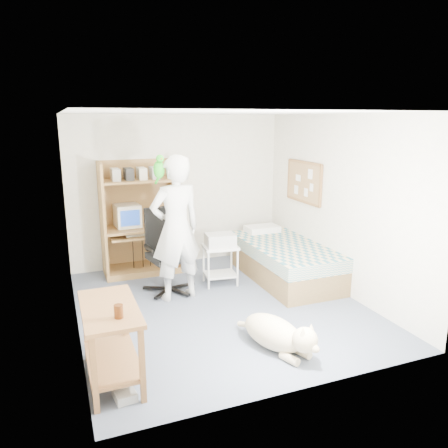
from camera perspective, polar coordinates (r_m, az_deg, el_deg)
name	(u,v)px	position (r m, az deg, el deg)	size (l,w,h in m)	color
floor	(220,306)	(5.92, -0.51, -10.63)	(4.00, 4.00, 0.00)	#4C5568
wall_back	(178,191)	(7.40, -6.08, 4.35)	(3.60, 0.02, 2.50)	silver
wall_right	(339,204)	(6.38, 14.76, 2.49)	(0.02, 4.00, 2.50)	silver
wall_left	(70,227)	(5.19, -19.46, -0.36)	(0.02, 4.00, 2.50)	silver
ceiling	(220,113)	(5.40, -0.57, 14.33)	(3.60, 4.00, 0.02)	white
computer_hutch	(140,222)	(7.08, -10.89, 0.21)	(1.20, 0.63, 1.80)	brown
bed	(284,260)	(6.86, 7.85, -4.73)	(1.02, 2.02, 0.66)	brown
side_desk	(111,332)	(4.33, -14.56, -13.49)	(0.50, 1.00, 0.75)	brown
corkboard	(304,182)	(7.07, 10.40, 5.41)	(0.04, 0.94, 0.66)	olive
office_chair	(167,262)	(6.34, -7.45, -4.97)	(0.67, 0.67, 1.19)	black
person	(176,229)	(5.90, -6.29, -0.62)	(0.72, 0.47, 1.98)	silver
parrot	(159,168)	(5.72, -8.48, 7.24)	(0.15, 0.26, 0.40)	#1C9115
dog	(277,333)	(4.86, 7.00, -14.01)	(0.61, 1.11, 0.43)	#CDB089
printer_cart	(220,259)	(6.53, -0.49, -4.53)	(0.54, 0.45, 0.60)	silver
printer	(220,240)	(6.45, -0.49, -2.07)	(0.42, 0.32, 0.18)	#AEAEA9
crt_monitor	(127,216)	(7.03, -12.52, 1.08)	(0.40, 0.42, 0.35)	beige
keyboard	(140,234)	(6.96, -10.91, -1.30)	(0.45, 0.16, 0.03)	beige
pencil_cup	(162,222)	(7.06, -8.13, 0.28)	(0.08, 0.08, 0.12)	gold
drink_glass	(119,311)	(3.95, -13.61, -11.04)	(0.08, 0.08, 0.12)	#401E0A
floor_box_a	(119,372)	(4.57, -13.60, -18.26)	(0.25, 0.20, 0.10)	white
floor_box_b	(125,395)	(4.27, -12.84, -20.89)	(0.18, 0.22, 0.08)	#ACACA7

